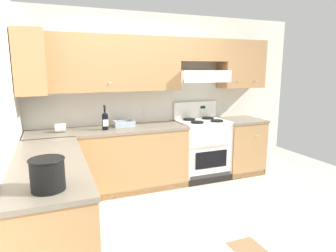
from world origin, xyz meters
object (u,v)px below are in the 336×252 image
at_px(paper_towel_roll, 60,128).
at_px(bowl, 124,124).
at_px(stove, 202,148).
at_px(bucket, 47,174).
at_px(wine_bottle, 105,120).

bearing_deg(paper_towel_roll, bowl, 6.08).
bearing_deg(stove, bowl, 175.03).
bearing_deg(paper_towel_roll, bucket, -94.38).
distance_m(stove, bucket, 3.04).
relative_size(wine_bottle, paper_towel_roll, 2.48).
bearing_deg(stove, bucket, -138.96).
bearing_deg(bucket, wine_bottle, 69.20).
distance_m(stove, bowl, 1.32).
bearing_deg(bowl, stove, -4.97).
xyz_separation_m(wine_bottle, bowl, (0.30, 0.16, -0.10)).
height_order(wine_bottle, bowl, wine_bottle).
height_order(bucket, paper_towel_roll, bucket).
bearing_deg(bowl, bucket, -116.26).
xyz_separation_m(stove, paper_towel_roll, (-2.10, 0.01, 0.49)).
relative_size(stove, bowl, 4.12).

